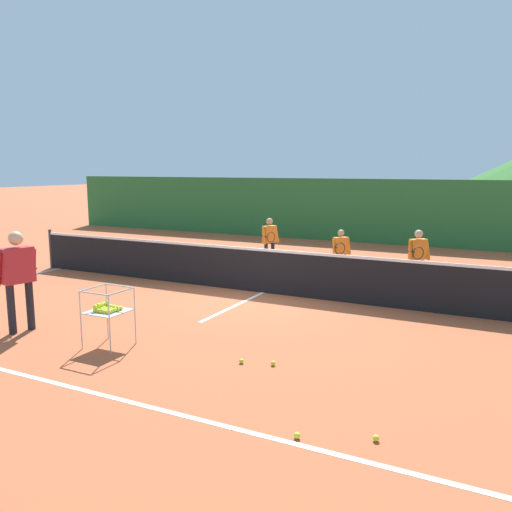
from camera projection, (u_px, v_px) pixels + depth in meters
The scene contains 16 objects.
ground_plane at pixel (263, 293), 11.51m from camera, with size 120.00×120.00×0.00m, color #B25633.
line_baseline_near at pixel (66, 386), 6.59m from camera, with size 12.29×0.08×0.01m, color white.
line_baseline_far at pixel (332, 260), 15.61m from camera, with size 12.29×0.08×0.01m, color white.
line_sideline_west at pixel (60, 268), 14.26m from camera, with size 0.08×10.26×0.01m, color white.
line_service_center at pixel (263, 292), 11.51m from camera, with size 0.08×5.05×0.01m, color white.
tennis_net at pixel (263, 270), 11.43m from camera, with size 12.94×0.08×1.05m.
instructor at pixel (18, 272), 8.63m from camera, with size 0.44×0.82×1.68m.
student_0 at pixel (270, 237), 14.47m from camera, with size 0.42×0.72×1.34m.
student_1 at pixel (341, 249), 12.93m from camera, with size 0.44×0.67×1.20m.
student_2 at pixel (418, 253), 11.87m from camera, with size 0.48×0.70×1.32m.
ball_cart at pixel (107, 309), 7.97m from camera, with size 0.58×0.58×0.90m.
tennis_ball_0 at pixel (376, 438), 5.25m from camera, with size 0.07×0.07×0.07m, color yellow.
tennis_ball_3 at pixel (297, 435), 5.30m from camera, with size 0.07×0.07×0.07m, color yellow.
tennis_ball_4 at pixel (273, 363), 7.26m from camera, with size 0.07×0.07×0.07m, color yellow.
tennis_ball_5 at pixel (241, 361), 7.34m from camera, with size 0.07×0.07×0.07m, color yellow.
windscreen_fence at pixel (369, 211), 18.94m from camera, with size 27.04×0.08×2.31m, color #286B33.
Camera 1 is at (4.95, -10.07, 2.69)m, focal length 37.00 mm.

